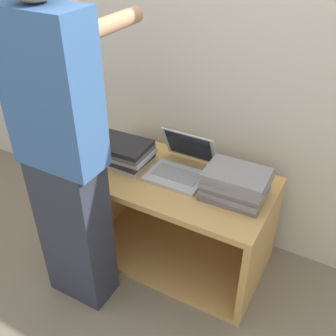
{
  "coord_description": "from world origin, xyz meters",
  "views": [
    {
      "loc": [
        0.81,
        -1.26,
        1.85
      ],
      "look_at": [
        0.0,
        0.21,
        0.72
      ],
      "focal_mm": 42.0,
      "sensor_mm": 36.0,
      "label": 1
    }
  ],
  "objects_px": {
    "person": "(63,154)",
    "laptop_stack_right": "(235,184)",
    "laptop_stack_left": "(123,152)",
    "laptop_open": "(180,166)"
  },
  "relations": [
    {
      "from": "laptop_stack_left",
      "to": "laptop_stack_right",
      "type": "bearing_deg",
      "value": 0.21
    },
    {
      "from": "laptop_stack_left",
      "to": "laptop_stack_right",
      "type": "distance_m",
      "value": 0.68
    },
    {
      "from": "laptop_stack_left",
      "to": "person",
      "type": "height_order",
      "value": "person"
    },
    {
      "from": "laptop_stack_left",
      "to": "person",
      "type": "xyz_separation_m",
      "value": [
        0.01,
        -0.46,
        0.24
      ]
    },
    {
      "from": "laptop_open",
      "to": "person",
      "type": "height_order",
      "value": "person"
    },
    {
      "from": "laptop_stack_right",
      "to": "person",
      "type": "height_order",
      "value": "person"
    },
    {
      "from": "laptop_open",
      "to": "laptop_stack_right",
      "type": "height_order",
      "value": "laptop_open"
    },
    {
      "from": "laptop_open",
      "to": "person",
      "type": "distance_m",
      "value": 0.67
    },
    {
      "from": "person",
      "to": "laptop_stack_right",
      "type": "bearing_deg",
      "value": 34.39
    },
    {
      "from": "laptop_stack_left",
      "to": "person",
      "type": "bearing_deg",
      "value": -89.38
    }
  ]
}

